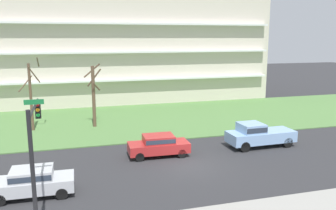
{
  "coord_description": "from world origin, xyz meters",
  "views": [
    {
      "loc": [
        -7.64,
        -21.29,
        8.59
      ],
      "look_at": [
        0.16,
        6.0,
        3.06
      ],
      "focal_mm": 37.53,
      "sensor_mm": 36.0,
      "label": 1
    }
  ],
  "objects": [
    {
      "name": "pickup_blue_near_left",
      "position": [
        6.59,
        2.49,
        1.02
      ],
      "size": [
        5.44,
        2.11,
        1.95
      ],
      "rotation": [
        0.0,
        0.0,
        3.16
      ],
      "color": "#8CB2E0",
      "rests_on": "ground"
    },
    {
      "name": "tree_left",
      "position": [
        -5.38,
        12.36,
        3.24
      ],
      "size": [
        1.68,
        1.55,
        6.09
      ],
      "color": "brown",
      "rests_on": "ground"
    },
    {
      "name": "tree_far_left",
      "position": [
        -10.97,
        12.42,
        3.47
      ],
      "size": [
        2.0,
        2.01,
        6.83
      ],
      "color": "brown",
      "rests_on": "ground"
    },
    {
      "name": "apartment_building",
      "position": [
        0.0,
        28.85,
        6.77
      ],
      "size": [
        38.24,
        14.64,
        13.55
      ],
      "color": "beige",
      "rests_on": "ground"
    },
    {
      "name": "grass_lawn_strip",
      "position": [
        0.0,
        14.0,
        0.04
      ],
      "size": [
        80.0,
        16.0,
        0.08
      ],
      "primitive_type": "cube",
      "color": "#547F42",
      "rests_on": "ground"
    },
    {
      "name": "ground",
      "position": [
        0.0,
        0.0,
        0.0
      ],
      "size": [
        160.0,
        160.0,
        0.0
      ],
      "primitive_type": "plane",
      "color": "#2D2D30"
    },
    {
      "name": "sedan_red_center_left",
      "position": [
        -1.55,
        2.5,
        0.87
      ],
      "size": [
        4.46,
        1.94,
        1.57
      ],
      "rotation": [
        0.0,
        0.0,
        3.11
      ],
      "color": "#B22828",
      "rests_on": "ground"
    },
    {
      "name": "traffic_signal_mast",
      "position": [
        -9.26,
        -4.9,
        3.92
      ],
      "size": [
        0.9,
        4.88,
        5.73
      ],
      "color": "black",
      "rests_on": "ground"
    },
    {
      "name": "sedan_silver_center_right",
      "position": [
        -9.82,
        -2.0,
        0.87
      ],
      "size": [
        4.44,
        1.91,
        1.57
      ],
      "rotation": [
        0.0,
        0.0,
        -0.02
      ],
      "color": "#B7BABF",
      "rests_on": "ground"
    }
  ]
}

